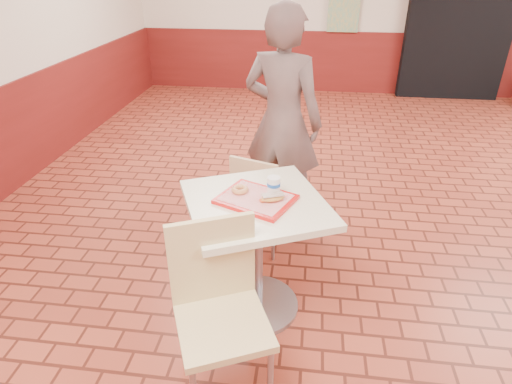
# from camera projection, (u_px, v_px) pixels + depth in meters

# --- Properties ---
(room_shell) EXTENTS (8.01, 10.01, 3.01)m
(room_shell) POSITION_uv_depth(u_px,v_px,m) (496.00, 74.00, 2.44)
(room_shell) COLOR maroon
(room_shell) RESTS_ON ground
(wainscot_band) EXTENTS (8.00, 10.00, 1.00)m
(wainscot_band) POSITION_uv_depth(u_px,v_px,m) (456.00, 221.00, 2.92)
(wainscot_band) COLOR #5C1411
(wainscot_band) RESTS_ON ground
(corridor_doorway) EXTENTS (1.60, 0.22, 2.20)m
(corridor_doorway) POSITION_uv_depth(u_px,v_px,m) (458.00, 28.00, 6.73)
(corridor_doorway) COLOR black
(corridor_doorway) RESTS_ON ground
(main_table) EXTENTS (0.78, 0.78, 0.83)m
(main_table) POSITION_uv_depth(u_px,v_px,m) (256.00, 239.00, 2.64)
(main_table) COLOR beige
(main_table) RESTS_ON ground
(chair_main_front) EXTENTS (0.59, 0.59, 0.97)m
(chair_main_front) POSITION_uv_depth(u_px,v_px,m) (219.00, 302.00, 2.18)
(chair_main_front) COLOR #D0B77D
(chair_main_front) RESTS_ON ground
(chair_main_back) EXTENTS (0.48, 0.48, 0.82)m
(chair_main_back) POSITION_uv_depth(u_px,v_px,m) (260.00, 199.00, 3.27)
(chair_main_back) COLOR #D3B07F
(chair_main_back) RESTS_ON ground
(customer) EXTENTS (0.77, 0.63, 1.83)m
(customer) POSITION_uv_depth(u_px,v_px,m) (282.00, 122.00, 3.46)
(customer) COLOR #64504D
(customer) RESTS_ON ground
(serving_tray) EXTENTS (0.42, 0.32, 0.03)m
(serving_tray) POSITION_uv_depth(u_px,v_px,m) (256.00, 199.00, 2.50)
(serving_tray) COLOR red
(serving_tray) RESTS_ON main_table
(ring_donut) EXTENTS (0.11, 0.11, 0.03)m
(ring_donut) POSITION_uv_depth(u_px,v_px,m) (240.00, 190.00, 2.54)
(ring_donut) COLOR #C17B46
(ring_donut) RESTS_ON serving_tray
(long_john_donut) EXTENTS (0.16, 0.12, 0.04)m
(long_john_donut) POSITION_uv_depth(u_px,v_px,m) (272.00, 198.00, 2.45)
(long_john_donut) COLOR #C08238
(long_john_donut) RESTS_ON serving_tray
(paper_cup) EXTENTS (0.08, 0.08, 0.10)m
(paper_cup) POSITION_uv_depth(u_px,v_px,m) (274.00, 185.00, 2.52)
(paper_cup) COLOR white
(paper_cup) RESTS_ON serving_tray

